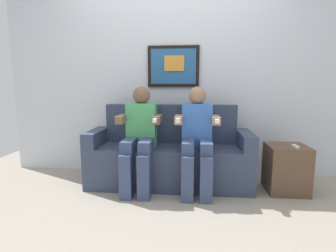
{
  "coord_description": "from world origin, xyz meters",
  "views": [
    {
      "loc": [
        0.25,
        -2.57,
        1.13
      ],
      "look_at": [
        0.0,
        0.15,
        0.7
      ],
      "focal_mm": 28.14,
      "sensor_mm": 36.0,
      "label": 1
    }
  ],
  "objects_px": {
    "person_on_left": "(140,134)",
    "side_table_right": "(286,169)",
    "couch": "(169,157)",
    "spare_remote_on_table": "(295,146)",
    "person_on_right": "(197,135)"
  },
  "relations": [
    {
      "from": "couch",
      "to": "person_on_right",
      "type": "relative_size",
      "value": 1.62
    },
    {
      "from": "person_on_right",
      "to": "spare_remote_on_table",
      "type": "xyz_separation_m",
      "value": [
        1.0,
        -0.01,
        -0.1
      ]
    },
    {
      "from": "person_on_left",
      "to": "side_table_right",
      "type": "height_order",
      "value": "person_on_left"
    },
    {
      "from": "couch",
      "to": "side_table_right",
      "type": "relative_size",
      "value": 3.61
    },
    {
      "from": "person_on_left",
      "to": "side_table_right",
      "type": "distance_m",
      "value": 1.6
    },
    {
      "from": "side_table_right",
      "to": "person_on_left",
      "type": "bearing_deg",
      "value": -177.75
    },
    {
      "from": "couch",
      "to": "person_on_right",
      "type": "xyz_separation_m",
      "value": [
        0.3,
        -0.17,
        0.29
      ]
    },
    {
      "from": "person_on_left",
      "to": "spare_remote_on_table",
      "type": "xyz_separation_m",
      "value": [
        1.61,
        -0.01,
        -0.1
      ]
    },
    {
      "from": "couch",
      "to": "person_on_left",
      "type": "distance_m",
      "value": 0.45
    },
    {
      "from": "person_on_left",
      "to": "side_table_right",
      "type": "bearing_deg",
      "value": 2.25
    },
    {
      "from": "side_table_right",
      "to": "person_on_right",
      "type": "bearing_deg",
      "value": -176.29
    },
    {
      "from": "person_on_left",
      "to": "spare_remote_on_table",
      "type": "relative_size",
      "value": 8.54
    },
    {
      "from": "person_on_left",
      "to": "spare_remote_on_table",
      "type": "height_order",
      "value": "person_on_left"
    },
    {
      "from": "person_on_left",
      "to": "person_on_right",
      "type": "relative_size",
      "value": 1.0
    },
    {
      "from": "person_on_left",
      "to": "person_on_right",
      "type": "xyz_separation_m",
      "value": [
        0.61,
        -0.0,
        0.0
      ]
    }
  ]
}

